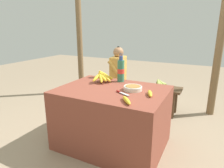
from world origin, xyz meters
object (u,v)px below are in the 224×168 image
(serving_bowl, at_px, (133,88))
(wooden_bench, at_px, (131,87))
(support_post_near, at_px, (79,28))
(loose_banana_front, at_px, (126,100))
(support_post_far, at_px, (222,29))
(water_bottle, at_px, (121,70))
(seated_vendor, at_px, (115,72))
(loose_banana_side, at_px, (150,93))
(banana_bunch_green, at_px, (160,83))
(banana_bunch_ripe, at_px, (103,77))
(knife, at_px, (121,92))

(serving_bowl, xyz_separation_m, wooden_bench, (-0.45, 1.11, -0.35))
(wooden_bench, relative_size, support_post_near, 0.63)
(loose_banana_front, relative_size, support_post_far, 0.07)
(water_bottle, bearing_deg, wooden_bench, 102.62)
(loose_banana_front, distance_m, support_post_far, 2.03)
(serving_bowl, height_order, seated_vendor, seated_vendor)
(loose_banana_side, bearing_deg, banana_bunch_green, 98.47)
(banana_bunch_ripe, height_order, support_post_near, support_post_near)
(wooden_bench, relative_size, banana_bunch_green, 5.60)
(banana_bunch_ripe, distance_m, water_bottle, 0.24)
(support_post_far, bearing_deg, wooden_bench, -165.60)
(seated_vendor, bearing_deg, loose_banana_front, 112.54)
(serving_bowl, height_order, support_post_near, support_post_near)
(banana_bunch_ripe, height_order, support_post_far, support_post_far)
(knife, distance_m, support_post_near, 2.37)
(knife, bearing_deg, banana_bunch_green, 111.62)
(serving_bowl, distance_m, water_bottle, 0.40)
(loose_banana_side, xyz_separation_m, seated_vendor, (-0.94, 1.15, -0.11))
(seated_vendor, distance_m, support_post_far, 1.73)
(wooden_bench, height_order, seated_vendor, seated_vendor)
(knife, distance_m, seated_vendor, 1.40)
(support_post_near, bearing_deg, wooden_bench, -14.40)
(banana_bunch_ripe, distance_m, support_post_far, 1.89)
(banana_bunch_ripe, height_order, wooden_bench, banana_bunch_ripe)
(banana_bunch_ripe, xyz_separation_m, support_post_far, (1.26, 1.29, 0.57))
(banana_bunch_ripe, distance_m, serving_bowl, 0.48)
(banana_bunch_ripe, bearing_deg, support_post_near, 134.24)
(loose_banana_front, distance_m, seated_vendor, 1.65)
(loose_banana_side, relative_size, seated_vendor, 0.18)
(wooden_bench, relative_size, support_post_far, 0.63)
(banana_bunch_ripe, xyz_separation_m, knife, (0.38, -0.30, -0.06))
(water_bottle, bearing_deg, banana_bunch_ripe, -145.45)
(knife, xyz_separation_m, seated_vendor, (-0.66, 1.23, -0.10))
(wooden_bench, bearing_deg, banana_bunch_green, 0.01)
(water_bottle, xyz_separation_m, wooden_bench, (-0.19, 0.84, -0.47))
(support_post_far, bearing_deg, banana_bunch_ripe, -134.28)
(water_bottle, distance_m, seated_vendor, 0.95)
(loose_banana_front, xyz_separation_m, support_post_near, (-1.79, 1.80, 0.62))
(loose_banana_front, bearing_deg, loose_banana_side, 64.55)
(banana_bunch_green, bearing_deg, knife, -94.93)
(serving_bowl, height_order, loose_banana_side, serving_bowl)
(loose_banana_front, height_order, seated_vendor, seated_vendor)
(water_bottle, xyz_separation_m, loose_banana_front, (0.35, -0.64, -0.12))
(serving_bowl, bearing_deg, loose_banana_front, -77.59)
(banana_bunch_ripe, relative_size, support_post_near, 0.12)
(serving_bowl, relative_size, loose_banana_side, 1.09)
(wooden_bench, distance_m, support_post_near, 1.62)
(banana_bunch_ripe, xyz_separation_m, water_bottle, (0.19, 0.13, 0.07))
(banana_bunch_ripe, height_order, knife, banana_bunch_ripe)
(loose_banana_side, distance_m, wooden_bench, 1.41)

